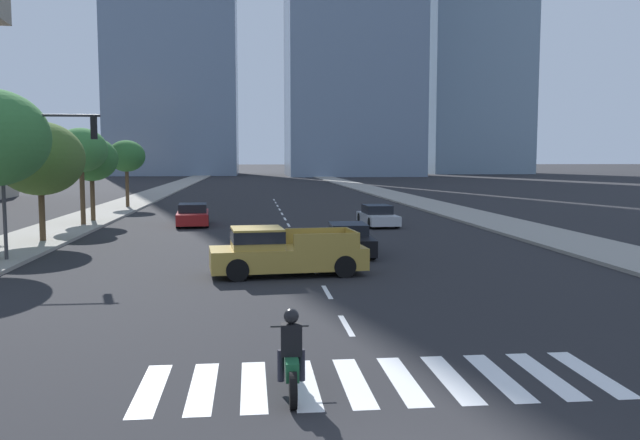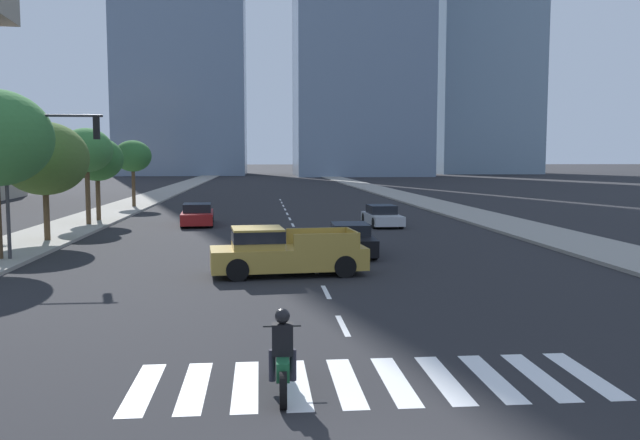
# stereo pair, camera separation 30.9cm
# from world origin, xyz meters

# --- Properties ---
(sidewalk_east) EXTENTS (4.00, 260.00, 0.15)m
(sidewalk_east) POSITION_xyz_m (12.84, 30.00, 0.07)
(sidewalk_east) COLOR gray
(sidewalk_east) RESTS_ON ground
(sidewalk_west) EXTENTS (4.00, 260.00, 0.15)m
(sidewalk_west) POSITION_xyz_m (-12.84, 30.00, 0.07)
(sidewalk_west) COLOR gray
(sidewalk_west) RESTS_ON ground
(crosswalk_near) EXTENTS (8.55, 2.69, 0.01)m
(crosswalk_near) POSITION_xyz_m (-0.00, 4.14, 0.00)
(crosswalk_near) COLOR silver
(crosswalk_near) RESTS_ON ground
(lane_divider_center) EXTENTS (0.14, 50.00, 0.01)m
(lane_divider_center) POSITION_xyz_m (0.00, 32.14, 0.00)
(lane_divider_center) COLOR silver
(lane_divider_center) RESTS_ON ground
(motorcycle_lead) EXTENTS (0.70, 2.15, 1.49)m
(motorcycle_lead) POSITION_xyz_m (-1.60, 3.75, 0.58)
(motorcycle_lead) COLOR black
(motorcycle_lead) RESTS_ON ground
(pickup_truck) EXTENTS (5.47, 2.42, 1.67)m
(pickup_truck) POSITION_xyz_m (-1.27, 15.14, 0.81)
(pickup_truck) COLOR #B28E38
(pickup_truck) RESTS_ON ground
(sedan_red_0) EXTENTS (2.14, 4.85, 1.31)m
(sedan_red_0) POSITION_xyz_m (-5.72, 32.62, 0.61)
(sedan_red_0) COLOR maroon
(sedan_red_0) RESTS_ON ground
(sedan_silver_1) EXTENTS (1.89, 4.55, 1.23)m
(sedan_silver_1) POSITION_xyz_m (5.29, 31.24, 0.56)
(sedan_silver_1) COLOR #B7BABF
(sedan_silver_1) RESTS_ON ground
(sedan_black_2) EXTENTS (1.83, 4.55, 1.28)m
(sedan_black_2) POSITION_xyz_m (1.83, 19.92, 0.59)
(sedan_black_2) COLOR black
(sedan_black_2) RESTS_ON ground
(traffic_signal_far) EXTENTS (3.97, 0.28, 5.90)m
(traffic_signal_far) POSITION_xyz_m (-10.31, 18.89, 4.15)
(traffic_signal_far) COLOR #333335
(traffic_signal_far) RESTS_ON sidewalk_west
(street_tree_second) EXTENTS (4.06, 4.06, 5.59)m
(street_tree_second) POSITION_xyz_m (-12.04, 24.71, 4.01)
(street_tree_second) COLOR #4C3823
(street_tree_second) RESTS_ON sidewalk_west
(street_tree_third) EXTENTS (3.03, 3.03, 5.63)m
(street_tree_third) POSITION_xyz_m (-12.04, 32.32, 4.46)
(street_tree_third) COLOR #4C3823
(street_tree_third) RESTS_ON sidewalk_west
(street_tree_fourth) EXTENTS (3.21, 3.21, 5.18)m
(street_tree_fourth) POSITION_xyz_m (-12.04, 34.77, 3.95)
(street_tree_fourth) COLOR #4C3823
(street_tree_fourth) RESTS_ON sidewalk_west
(street_tree_fifth) EXTENTS (2.94, 2.94, 5.29)m
(street_tree_fifth) POSITION_xyz_m (-12.04, 46.42, 4.16)
(street_tree_fifth) COLOR #4C3823
(street_tree_fifth) RESTS_ON sidewalk_west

